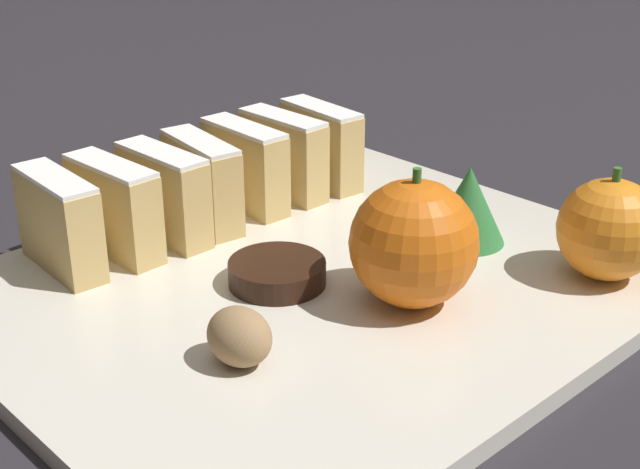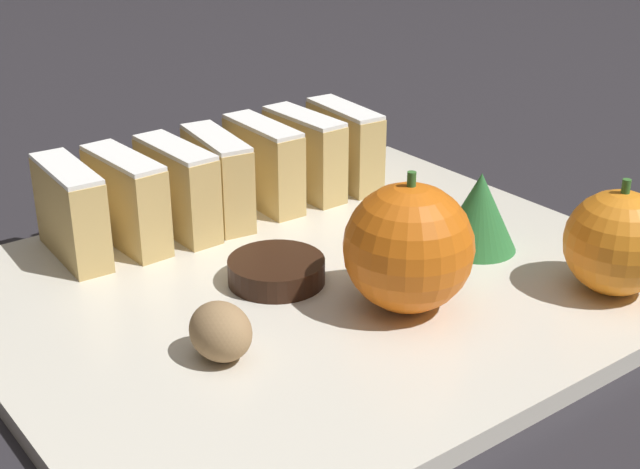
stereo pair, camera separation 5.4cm
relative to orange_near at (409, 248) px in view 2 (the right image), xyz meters
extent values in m
plane|color=#28262B|center=(-0.06, -0.02, -0.05)|extent=(6.00, 6.00, 0.00)
cube|color=silver|center=(-0.06, -0.02, -0.04)|extent=(0.34, 0.41, 0.01)
cube|color=tan|center=(-0.18, -0.13, -0.01)|extent=(0.08, 0.03, 0.06)
cube|color=white|center=(-0.18, -0.13, 0.02)|extent=(0.08, 0.03, 0.00)
cube|color=tan|center=(-0.18, -0.09, -0.01)|extent=(0.08, 0.03, 0.06)
cube|color=white|center=(-0.18, -0.09, 0.02)|extent=(0.08, 0.03, 0.00)
cube|color=tan|center=(-0.18, -0.05, -0.01)|extent=(0.08, 0.03, 0.06)
cube|color=white|center=(-0.18, -0.05, 0.02)|extent=(0.07, 0.03, 0.00)
cube|color=tan|center=(-0.18, -0.01, -0.01)|extent=(0.08, 0.03, 0.06)
cube|color=white|center=(-0.18, -0.01, 0.02)|extent=(0.08, 0.03, 0.00)
cube|color=tan|center=(-0.18, 0.02, -0.01)|extent=(0.08, 0.03, 0.06)
cube|color=white|center=(-0.18, 0.02, 0.02)|extent=(0.07, 0.02, 0.00)
cube|color=tan|center=(-0.18, 0.06, -0.01)|extent=(0.08, 0.03, 0.06)
cube|color=white|center=(-0.18, 0.06, 0.02)|extent=(0.07, 0.02, 0.00)
cube|color=tan|center=(-0.18, 0.10, -0.01)|extent=(0.08, 0.03, 0.06)
cube|color=white|center=(-0.18, 0.10, 0.02)|extent=(0.08, 0.03, 0.00)
sphere|color=orange|center=(0.00, 0.00, 0.00)|extent=(0.08, 0.08, 0.08)
cylinder|color=#38702D|center=(0.00, 0.00, 0.04)|extent=(0.01, 0.00, 0.01)
sphere|color=orange|center=(0.06, 0.11, -0.01)|extent=(0.06, 0.06, 0.06)
cylinder|color=#38702D|center=(0.06, 0.11, 0.03)|extent=(0.01, 0.01, 0.01)
ellipsoid|color=#9E7A51|center=(-0.02, -0.11, -0.02)|extent=(0.04, 0.03, 0.03)
cylinder|color=black|center=(-0.07, -0.04, -0.03)|extent=(0.06, 0.06, 0.01)
cone|color=#2D7538|center=(-0.03, 0.09, -0.01)|extent=(0.05, 0.05, 0.05)
camera|label=1|loc=(0.30, -0.36, 0.21)|focal=50.00mm
camera|label=2|loc=(0.33, -0.32, 0.21)|focal=50.00mm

